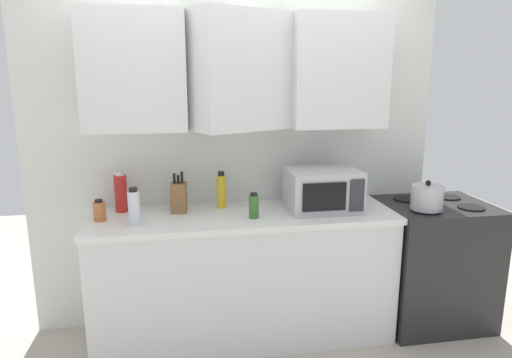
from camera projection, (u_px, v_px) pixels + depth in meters
wall_back_with_cabinets at (238, 110)px, 3.12m from camera, size 2.91×0.57×2.60m
counter_run at (244, 275)px, 3.15m from camera, size 2.04×0.63×0.90m
stove_range at (432, 262)px, 3.37m from camera, size 0.76×0.64×0.91m
kettle at (427, 197)px, 3.08m from camera, size 0.21×0.21×0.20m
microwave at (323, 190)px, 3.10m from camera, size 0.48×0.37×0.28m
knife_block at (179, 197)px, 3.06m from camera, size 0.11×0.13×0.28m
bottle_yellow_mustard at (221, 191)px, 3.16m from camera, size 0.06×0.06×0.26m
bottle_red_sauce at (121, 193)px, 3.06m from camera, size 0.08×0.08×0.27m
bottle_spice_jar at (99, 211)px, 2.89m from camera, size 0.08×0.08×0.14m
bottle_clear_tall at (134, 208)px, 2.78m from camera, size 0.07×0.07×0.24m
bottle_green_oil at (254, 206)px, 2.93m from camera, size 0.06×0.06×0.17m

